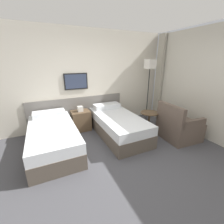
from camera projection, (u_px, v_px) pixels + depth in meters
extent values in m
plane|color=#47474C|center=(129.00, 165.00, 2.83)|extent=(16.00, 16.00, 0.00)
cube|color=beige|center=(90.00, 80.00, 4.31)|extent=(10.00, 0.06, 2.70)
cube|color=slate|center=(78.00, 112.00, 4.39)|extent=(2.71, 0.04, 0.89)
cube|color=black|center=(76.00, 81.00, 4.10)|extent=(0.64, 0.03, 0.44)
cube|color=#333D56|center=(76.00, 81.00, 4.09)|extent=(0.58, 0.01, 0.38)
cube|color=#A8A393|center=(159.00, 79.00, 4.88)|extent=(0.10, 0.24, 2.64)
cube|color=brown|center=(54.00, 143.00, 3.31)|extent=(0.96, 1.94, 0.32)
cube|color=silver|center=(52.00, 132.00, 3.22)|extent=(0.95, 1.92, 0.22)
cube|color=silver|center=(49.00, 114.00, 3.80)|extent=(0.77, 0.34, 0.13)
cube|color=brown|center=(118.00, 129.00, 3.95)|extent=(0.96, 1.94, 0.32)
cube|color=silver|center=(118.00, 120.00, 3.86)|extent=(0.95, 1.92, 0.22)
cube|color=silver|center=(107.00, 106.00, 4.44)|extent=(0.77, 0.34, 0.13)
cube|color=brown|center=(81.00, 120.00, 4.22)|extent=(0.50, 0.41, 0.55)
cube|color=silver|center=(80.00, 109.00, 4.10)|extent=(0.14, 0.14, 0.14)
cylinder|color=black|center=(146.00, 120.00, 4.92)|extent=(0.24, 0.24, 0.02)
cylinder|color=black|center=(148.00, 96.00, 4.65)|extent=(0.02, 0.02, 1.63)
cube|color=silver|center=(150.00, 64.00, 4.34)|extent=(0.25, 0.25, 0.26)
cylinder|color=brown|center=(148.00, 132.00, 4.16)|extent=(0.32, 0.32, 0.01)
cylinder|color=brown|center=(149.00, 122.00, 4.07)|extent=(0.05, 0.05, 0.54)
cylinder|color=brown|center=(150.00, 113.00, 3.98)|extent=(0.49, 0.49, 0.02)
cube|color=brown|center=(179.00, 130.00, 3.78)|extent=(0.86, 0.89, 0.45)
cube|color=brown|center=(170.00, 114.00, 3.51)|extent=(0.16, 0.84, 0.46)
cube|color=brown|center=(194.00, 124.00, 3.35)|extent=(0.68, 0.14, 0.18)
cube|color=brown|center=(170.00, 113.00, 4.00)|extent=(0.68, 0.14, 0.18)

